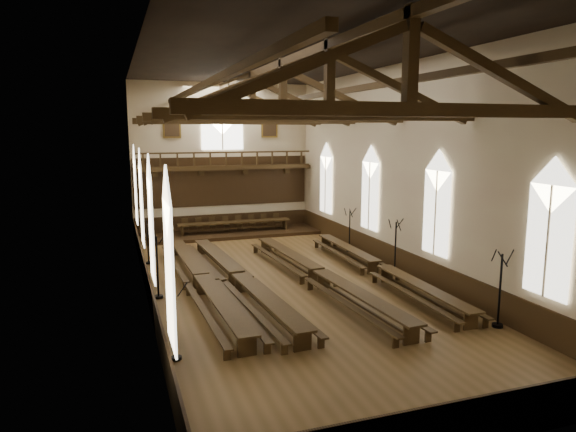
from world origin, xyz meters
name	(u,v)px	position (x,y,z in m)	size (l,w,h in m)	color
ground	(283,283)	(0.00, 0.00, 0.00)	(26.00, 26.00, 0.00)	brown
room_walls	(283,140)	(0.00, 0.00, 6.46)	(26.00, 26.00, 26.00)	beige
wainscot_band	(283,271)	(0.00, 0.00, 0.60)	(12.00, 26.00, 1.20)	#33210F
side_windows	(283,202)	(0.00, 0.00, 3.74)	(11.85, 19.80, 4.50)	silver
end_window	(222,125)	(0.00, 12.90, 7.22)	(2.80, 0.12, 3.80)	white
minstrels_gallery	(224,175)	(0.00, 12.66, 3.91)	(11.80, 1.24, 3.70)	#392612
portraits	(222,127)	(0.00, 12.90, 7.10)	(7.75, 0.09, 1.45)	brown
roof_trusses	(283,99)	(0.00, 0.00, 8.22)	(11.70, 25.70, 2.80)	#392612
refectory_row_a	(202,279)	(-3.69, 0.06, 0.56)	(1.80, 14.65, 0.77)	#392612
refectory_row_b	(238,277)	(-2.13, -0.16, 0.56)	(1.96, 14.58, 0.76)	#392612
refectory_row_c	(319,274)	(1.40, -0.83, 0.56)	(1.97, 14.62, 0.76)	#392612
refectory_row_d	(380,267)	(4.60, -0.62, 0.52)	(1.57, 14.10, 0.71)	#392612
dais	(235,233)	(0.40, 11.40, 0.10)	(11.40, 3.15, 0.21)	#33210F
high_table	(235,223)	(0.40, 11.40, 0.80)	(7.50, 0.87, 0.70)	#392612
high_chairs	(232,222)	(0.40, 12.13, 0.73)	(6.75, 0.46, 0.95)	#392612
candelabrum_left_near	(175,337)	(-5.55, -6.39, 0.73)	(0.66, 0.74, 2.41)	black
candelabrum_left_mid	(158,278)	(-5.55, -0.28, 0.84)	(0.84, 0.80, 2.77)	black
candelabrum_left_far	(148,250)	(-5.55, 5.57, 0.74)	(0.73, 0.69, 2.42)	black
candelabrum_right_near	(499,304)	(5.55, -7.43, 0.85)	(0.80, 0.86, 2.81)	black
candelabrum_right_mid	(395,258)	(5.55, -0.37, 0.83)	(0.83, 0.77, 2.73)	black
candelabrum_right_far	(349,238)	(5.55, 4.67, 0.77)	(0.75, 0.74, 2.52)	black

